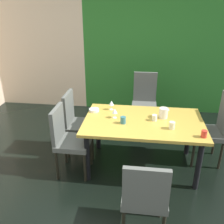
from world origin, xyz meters
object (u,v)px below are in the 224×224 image
chair_head_far (144,99)px  cup_front (204,134)px  cup_east (155,118)px  cup_right (172,125)px  chair_head_near (145,195)px  chair_left_near (67,137)px  serving_bowl_south (94,110)px  wine_glass_left (111,103)px  wine_glass_near_window (115,111)px  chair_left_far (77,120)px  pitcher_center (164,113)px  chair_right_far (214,126)px  dining_table (143,126)px  cup_corner (123,120)px

chair_head_far → cup_front: bearing=114.1°
cup_east → cup_right: 0.30m
chair_head_near → cup_right: chair_head_near is taller
chair_left_near → serving_bowl_south: chair_left_near is taller
wine_glass_left → cup_east: 0.69m
chair_left_near → wine_glass_near_window: (0.61, 0.29, 0.29)m
chair_left_far → chair_left_near: bearing=0.2°
chair_head_near → cup_east: bearing=84.8°
cup_right → pitcher_center: 0.33m
chair_right_far → pitcher_center: bearing=100.0°
wine_glass_left → cup_front: bearing=-29.4°
dining_table → chair_right_far: chair_right_far is taller
chair_left_far → serving_bowl_south: (0.28, -0.03, 0.20)m
chair_right_far → serving_bowl_south: 1.75m
chair_head_near → pitcher_center: 1.37m
cup_east → cup_right: (0.21, -0.21, 0.01)m
chair_head_near → cup_corner: bearing=105.7°
chair_left_near → wine_glass_left: bearing=136.9°
wine_glass_near_window → pitcher_center: pitcher_center is taller
chair_head_far → chair_head_near: size_ratio=1.13×
chair_left_far → cup_east: size_ratio=11.99×
chair_right_far → cup_right: chair_right_far is taller
dining_table → chair_right_far: size_ratio=1.51×
dining_table → cup_right: size_ratio=16.89×
chair_head_far → chair_right_far: bearing=136.2°
chair_head_near → wine_glass_near_window: size_ratio=6.72×
chair_left_far → serving_bowl_south: size_ratio=6.67×
serving_bowl_south → chair_right_far: bearing=1.0°
chair_left_near → wine_glass_near_window: 0.73m
chair_head_far → wine_glass_left: bearing=61.5°
serving_bowl_south → chair_head_far: bearing=53.4°
chair_left_far → chair_right_far: 2.02m
cup_east → cup_front: cup_front is taller
chair_head_far → pitcher_center: bearing=103.3°
chair_head_near → chair_left_near: bearing=137.7°
chair_head_far → wine_glass_left: chair_head_far is taller
cup_east → chair_head_near: bearing=-95.2°
pitcher_center → cup_right: bearing=-74.6°
wine_glass_near_window → chair_left_far: bearing=160.3°
chair_head_far → pitcher_center: 1.14m
chair_head_far → wine_glass_near_window: size_ratio=7.57×
cup_east → dining_table: bearing=-172.7°
chair_right_far → cup_right: 0.82m
chair_left_far → cup_corner: chair_left_far is taller
cup_east → serving_bowl_south: bearing=166.8°
chair_head_near → pitcher_center: (0.23, 1.33, 0.28)m
wine_glass_near_window → chair_head_near: bearing=-70.7°
chair_left_far → chair_head_near: 1.79m
dining_table → serving_bowl_south: size_ratio=10.88×
chair_head_far → pitcher_center: chair_head_far is taller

